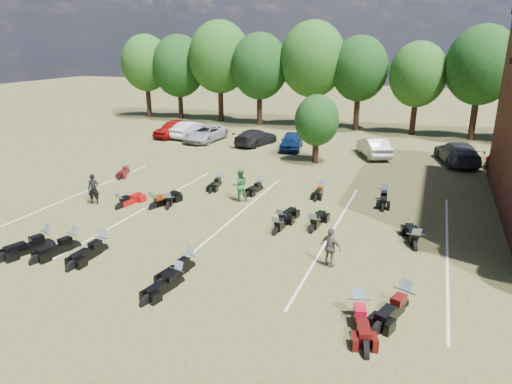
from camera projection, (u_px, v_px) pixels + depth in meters
The scene contains 34 objects.
ground at pixel (269, 253), 19.23m from camera, with size 160.00×160.00×0.00m, color brown.
car_0 at pixel (174, 128), 42.38m from camera, with size 1.84×4.58×1.56m, color maroon.
car_1 at pixel (191, 129), 42.07m from camera, with size 1.57×4.51×1.49m, color silver.
car_2 at pixel (205, 134), 40.47m from camera, with size 2.29×4.96×1.38m, color #999AA1.
car_3 at pixel (256, 137), 39.05m from camera, with size 1.88×4.63×1.34m, color black.
car_4 at pixel (291, 141), 37.41m from camera, with size 1.65×4.11×1.40m, color #0B2452.
car_5 at pixel (373, 147), 35.11m from camera, with size 1.55×4.46×1.47m, color #A9A9A4.
car_6 at pixel (506, 156), 32.56m from camera, with size 2.18×4.72×1.31m, color #510504.
car_7 at pixel (457, 153), 33.08m from camera, with size 2.21×5.43×1.58m, color #3D3C41.
person_black at pixel (94, 189), 24.73m from camera, with size 0.62×0.40×1.69m, color black.
person_green at pixel (240, 185), 25.18m from camera, with size 0.89×0.70×1.84m, color #2A7133.
person_grey at pixel (331, 247), 17.82m from camera, with size 0.95×0.39×1.62m, color #605A52.
motorcycle_0 at pixel (47, 247), 19.77m from camera, with size 0.80×2.52×1.40m, color black, non-canonical shape.
motorcycle_1 at pixel (74, 248), 19.65m from camera, with size 0.75×2.36×1.31m, color black, non-canonical shape.
motorcycle_2 at pixel (102, 251), 19.34m from camera, with size 0.76×2.38×1.33m, color black, non-canonical shape.
motorcycle_3 at pixel (189, 269), 17.85m from camera, with size 0.72×2.26×1.26m, color black, non-canonical shape.
motorcycle_4 at pixel (178, 284), 16.73m from camera, with size 0.69×2.18×1.21m, color black, non-canonical shape.
motorcycle_5 at pixel (402, 308), 15.20m from camera, with size 0.79×2.49×1.39m, color black, non-canonical shape.
motorcycle_6 at pixel (357, 317), 14.71m from camera, with size 0.78×2.46×1.37m, color #400A09, non-canonical shape.
motorcycle_7 at pixel (120, 208), 24.32m from camera, with size 0.71×2.23×1.24m, color #A10B0B, non-canonical shape.
motorcycle_8 at pixel (154, 208), 24.31m from camera, with size 0.78×2.46×1.37m, color black, non-canonical shape.
motorcycle_9 at pixel (168, 208), 24.35m from camera, with size 0.73×2.30×1.28m, color black, non-canonical shape.
motorcycle_10 at pixel (276, 233), 21.14m from camera, with size 0.71×2.22×1.24m, color black, non-canonical shape.
motorcycle_11 at pixel (312, 231), 21.38m from camera, with size 0.75×2.35×1.31m, color black, non-canonical shape.
motorcycle_12 at pixel (280, 225), 22.07m from camera, with size 0.70×2.18×1.22m, color black, non-canonical shape.
motorcycle_13 at pixel (414, 248), 19.62m from camera, with size 0.77×2.42×1.35m, color black, non-canonical shape.
motorcycle_14 at pixel (128, 173), 30.85m from camera, with size 0.66×2.06×1.15m, color #4D0B11, non-canonical shape.
motorcycle_16 at pixel (219, 185), 28.25m from camera, with size 0.66×2.09×1.16m, color black, non-canonical shape.
motorcycle_17 at pixel (321, 193), 26.83m from camera, with size 0.65×2.05×1.14m, color black, non-canonical shape.
motorcycle_18 at pixel (260, 190), 27.35m from camera, with size 0.65×2.05×1.14m, color black, non-canonical shape.
motorcycle_20 at pixel (384, 200), 25.62m from camera, with size 0.76×2.39×1.33m, color black, non-canonical shape.
tree_line at pixel (364, 65), 43.22m from camera, with size 56.00×6.00×9.79m.
young_tree_midfield at pixel (317, 120), 32.65m from camera, with size 3.20×3.20×4.70m.
parking_lines at pixel (233, 218), 22.92m from camera, with size 20.10×14.00×0.01m.
Camera 1 is at (5.86, -16.45, 8.47)m, focal length 32.00 mm.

